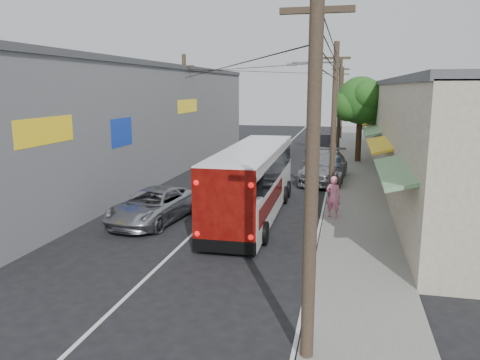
{
  "coord_description": "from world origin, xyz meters",
  "views": [
    {
      "loc": [
        5.82,
        -11.24,
        5.79
      ],
      "look_at": [
        1.57,
        7.52,
        1.96
      ],
      "focal_mm": 35.0,
      "sensor_mm": 36.0,
      "label": 1
    }
  ],
  "objects_px": {
    "pedestrian_near": "(333,197)",
    "parked_car_mid": "(321,156)",
    "parked_suv": "(324,167)",
    "parked_car_far": "(322,144)",
    "pedestrian_far": "(337,170)",
    "coach_bus": "(253,181)",
    "jeepney": "(154,205)"
  },
  "relations": [
    {
      "from": "parked_car_far",
      "to": "pedestrian_near",
      "type": "relative_size",
      "value": 2.59
    },
    {
      "from": "parked_car_mid",
      "to": "pedestrian_near",
      "type": "height_order",
      "value": "pedestrian_near"
    },
    {
      "from": "parked_car_mid",
      "to": "pedestrian_far",
      "type": "distance_m",
      "value": 6.99
    },
    {
      "from": "jeepney",
      "to": "parked_car_far",
      "type": "xyz_separation_m",
      "value": [
        6.03,
        24.11,
        0.07
      ]
    },
    {
      "from": "coach_bus",
      "to": "pedestrian_near",
      "type": "distance_m",
      "value": 3.62
    },
    {
      "from": "pedestrian_far",
      "to": "parked_car_far",
      "type": "bearing_deg",
      "value": -97.23
    },
    {
      "from": "coach_bus",
      "to": "pedestrian_far",
      "type": "xyz_separation_m",
      "value": [
        3.57,
        7.79,
        -0.68
      ]
    },
    {
      "from": "coach_bus",
      "to": "parked_car_far",
      "type": "distance_m",
      "value": 22.32
    },
    {
      "from": "parked_car_mid",
      "to": "pedestrian_far",
      "type": "relative_size",
      "value": 2.53
    },
    {
      "from": "jeepney",
      "to": "pedestrian_far",
      "type": "xyz_separation_m",
      "value": [
        7.63,
        9.67,
        0.23
      ]
    },
    {
      "from": "parked_car_far",
      "to": "parked_car_mid",
      "type": "bearing_deg",
      "value": -84.56
    },
    {
      "from": "parked_car_far",
      "to": "pedestrian_far",
      "type": "distance_m",
      "value": 14.52
    },
    {
      "from": "pedestrian_near",
      "to": "parked_car_mid",
      "type": "bearing_deg",
      "value": -67.39
    },
    {
      "from": "parked_car_mid",
      "to": "parked_car_far",
      "type": "xyz_separation_m",
      "value": [
        -0.25,
        7.58,
        0.07
      ]
    },
    {
      "from": "parked_car_far",
      "to": "jeepney",
      "type": "bearing_deg",
      "value": -100.48
    },
    {
      "from": "parked_car_far",
      "to": "pedestrian_far",
      "type": "height_order",
      "value": "pedestrian_far"
    },
    {
      "from": "coach_bus",
      "to": "parked_car_far",
      "type": "relative_size",
      "value": 2.29
    },
    {
      "from": "parked_suv",
      "to": "parked_car_mid",
      "type": "height_order",
      "value": "parked_suv"
    },
    {
      "from": "parked_suv",
      "to": "parked_car_far",
      "type": "relative_size",
      "value": 1.31
    },
    {
      "from": "parked_suv",
      "to": "parked_car_mid",
      "type": "xyz_separation_m",
      "value": [
        -0.55,
        5.73,
        -0.19
      ]
    },
    {
      "from": "jeepney",
      "to": "parked_car_mid",
      "type": "distance_m",
      "value": 17.68
    },
    {
      "from": "parked_car_far",
      "to": "pedestrian_near",
      "type": "distance_m",
      "value": 22.12
    },
    {
      "from": "parked_car_mid",
      "to": "pedestrian_far",
      "type": "height_order",
      "value": "pedestrian_far"
    },
    {
      "from": "parked_suv",
      "to": "pedestrian_far",
      "type": "relative_size",
      "value": 3.78
    },
    {
      "from": "parked_suv",
      "to": "parked_car_far",
      "type": "height_order",
      "value": "parked_suv"
    },
    {
      "from": "coach_bus",
      "to": "jeepney",
      "type": "xyz_separation_m",
      "value": [
        -4.06,
        -1.89,
        -0.91
      ]
    },
    {
      "from": "coach_bus",
      "to": "jeepney",
      "type": "bearing_deg",
      "value": -155.71
    },
    {
      "from": "coach_bus",
      "to": "parked_car_mid",
      "type": "bearing_deg",
      "value": 80.73
    },
    {
      "from": "parked_suv",
      "to": "parked_car_mid",
      "type": "distance_m",
      "value": 5.76
    },
    {
      "from": "parked_car_mid",
      "to": "parked_car_far",
      "type": "distance_m",
      "value": 7.59
    },
    {
      "from": "pedestrian_near",
      "to": "pedestrian_far",
      "type": "bearing_deg",
      "value": -72.72
    },
    {
      "from": "parked_suv",
      "to": "parked_car_far",
      "type": "bearing_deg",
      "value": 97.44
    }
  ]
}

